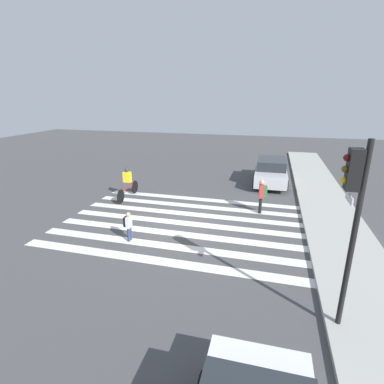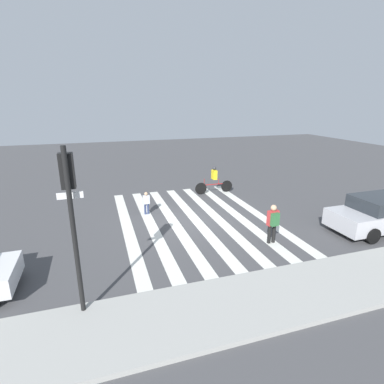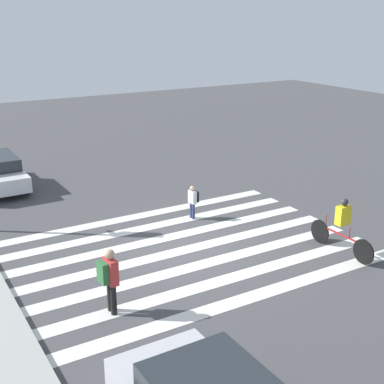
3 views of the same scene
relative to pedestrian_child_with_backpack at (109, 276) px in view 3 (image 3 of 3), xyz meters
The scene contains 5 objects.
ground_plane 3.92m from the pedestrian_child_with_backpack, 56.92° to the right, with size 60.00×60.00×0.00m, color #444447.
crosswalk_stripes 3.92m from the pedestrian_child_with_backpack, 56.92° to the right, with size 6.80×10.00×0.01m.
pedestrian_child_with_backpack is the anchor object (origin of this frame).
pedestrian_adult_tall_backpack 6.23m from the pedestrian_child_with_backpack, 48.34° to the right, with size 0.33×0.27×1.14m.
cyclist_mid_street 6.90m from the pedestrian_child_with_backpack, 92.73° to the right, with size 2.39×0.40×1.65m.
Camera 3 is at (-12.27, 7.07, 6.55)m, focal length 50.00 mm.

